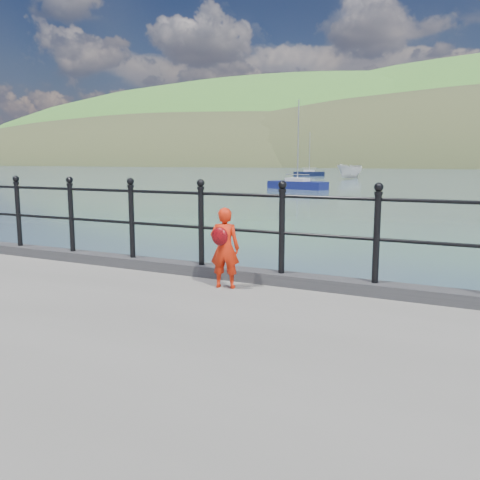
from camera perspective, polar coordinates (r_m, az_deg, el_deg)
The scene contains 7 objects.
ground at distance 7.32m, azimuth 0.52°, elevation -11.83°, with size 600.00×600.00×0.00m, color #2D4251.
kerb at distance 6.88m, azimuth -0.01°, elevation -3.84°, with size 60.00×0.30×0.15m, color #28282B.
railing at distance 6.76m, azimuth -0.01°, elevation 2.37°, with size 18.11×0.11×1.20m.
child at distance 6.36m, azimuth -1.75°, elevation -0.82°, with size 0.42×0.35×1.02m.
launch_white at distance 71.32m, azimuth 12.23°, elevation 7.52°, with size 1.99×5.30×2.05m, color silver.
sailboat_port at distance 46.22m, azimuth 6.46°, elevation 6.13°, with size 5.75×3.00×8.03m.
sailboat_left at distance 83.70m, azimuth 7.77°, elevation 7.36°, with size 5.14×2.51×7.17m.
Camera 1 is at (2.97, -6.17, 2.60)m, focal length 38.00 mm.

